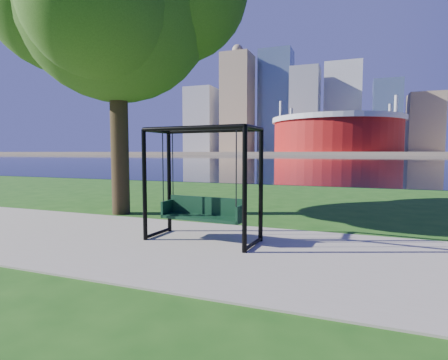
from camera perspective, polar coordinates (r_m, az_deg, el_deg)
The scene contains 7 objects.
ground at distance 6.72m, azimuth 1.46°, elevation -10.38°, with size 900.00×900.00×0.00m, color #1E5114.
path at distance 6.26m, azimuth -0.07°, elevation -11.36°, with size 120.00×4.00×0.03m, color #9E937F.
river at distance 108.17m, azimuth 19.53°, elevation 3.38°, with size 900.00×180.00×0.02m, color black.
far_bank at distance 312.14m, azimuth 20.29°, elevation 4.14°, with size 900.00×228.00×2.00m, color #937F60.
stadium at distance 241.76m, azimuth 17.87°, elevation 7.30°, with size 83.00×83.00×32.00m.
skyline at distance 327.37m, azimuth 19.71°, elevation 10.28°, with size 392.00×66.00×96.50m.
swing at distance 6.71m, azimuth -3.46°, elevation -1.15°, with size 2.21×1.08×2.20m.
Camera 1 is at (2.13, -6.13, 1.73)m, focal length 28.00 mm.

